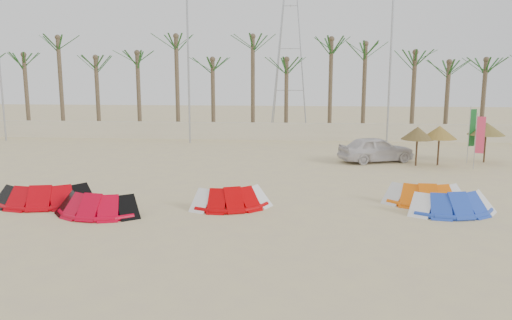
# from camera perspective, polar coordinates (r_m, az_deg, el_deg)

# --- Properties ---
(ground) EXTENTS (120.00, 120.00, 0.00)m
(ground) POSITION_cam_1_polar(r_m,az_deg,el_deg) (16.20, -1.84, -8.26)
(ground) COLOR #D7C585
(ground) RESTS_ON ground
(boundary_wall) EXTENTS (60.00, 0.30, 1.30)m
(boundary_wall) POSITION_cam_1_polar(r_m,az_deg,el_deg) (37.57, 2.09, 3.28)
(boundary_wall) COLOR beige
(boundary_wall) RESTS_ON ground
(palm_line) EXTENTS (52.00, 4.00, 7.70)m
(palm_line) POSITION_cam_1_polar(r_m,az_deg,el_deg) (38.81, 3.27, 12.06)
(palm_line) COLOR brown
(palm_line) RESTS_ON ground
(lamp_a) EXTENTS (1.25, 0.14, 11.00)m
(lamp_a) POSITION_cam_1_polar(r_m,az_deg,el_deg) (41.46, -27.24, 9.92)
(lamp_a) COLOR #A5A8AD
(lamp_a) RESTS_ON ground
(lamp_b) EXTENTS (1.25, 0.14, 11.00)m
(lamp_b) POSITION_cam_1_polar(r_m,az_deg,el_deg) (36.12, -7.69, 11.06)
(lamp_b) COLOR #A5A8AD
(lamp_b) RESTS_ON ground
(lamp_c) EXTENTS (1.25, 0.14, 11.00)m
(lamp_c) POSITION_cam_1_polar(r_m,az_deg,el_deg) (35.81, 15.17, 10.82)
(lamp_c) COLOR #A5A8AD
(lamp_c) RESTS_ON ground
(pylon) EXTENTS (3.00, 3.00, 14.00)m
(pylon) POSITION_cam_1_polar(r_m,az_deg,el_deg) (43.57, 3.79, 3.35)
(pylon) COLOR #A5A8AD
(pylon) RESTS_ON ground
(kite_red_left) EXTENTS (3.84, 2.15, 0.90)m
(kite_red_left) POSITION_cam_1_polar(r_m,az_deg,el_deg) (21.11, -22.70, -3.51)
(kite_red_left) COLOR #B90009
(kite_red_left) RESTS_ON ground
(kite_red_mid) EXTENTS (3.27, 1.86, 0.90)m
(kite_red_mid) POSITION_cam_1_polar(r_m,az_deg,el_deg) (18.99, -17.46, -4.65)
(kite_red_mid) COLOR #C1001B
(kite_red_mid) RESTS_ON ground
(kite_red_right) EXTENTS (3.34, 2.33, 0.90)m
(kite_red_right) POSITION_cam_1_polar(r_m,az_deg,el_deg) (19.07, -2.68, -4.13)
(kite_red_right) COLOR #BB0003
(kite_red_right) RESTS_ON ground
(kite_orange) EXTENTS (3.17, 1.61, 0.90)m
(kite_orange) POSITION_cam_1_polar(r_m,az_deg,el_deg) (20.70, 18.65, -3.52)
(kite_orange) COLOR #F16108
(kite_orange) RESTS_ON ground
(kite_blue) EXTENTS (3.45, 2.15, 0.90)m
(kite_blue) POSITION_cam_1_polar(r_m,az_deg,el_deg) (19.68, 21.40, -4.38)
(kite_blue) COLOR #2043BB
(kite_blue) RESTS_ON ground
(parasol_left) EXTENTS (1.75, 1.75, 2.15)m
(parasol_left) POSITION_cam_1_polar(r_m,az_deg,el_deg) (28.45, 17.97, 2.93)
(parasol_left) COLOR #4C331E
(parasol_left) RESTS_ON ground
(parasol_mid) EXTENTS (1.85, 1.85, 2.18)m
(parasol_mid) POSITION_cam_1_polar(r_m,az_deg,el_deg) (28.98, 20.24, 2.99)
(parasol_mid) COLOR #4C331E
(parasol_mid) RESTS_ON ground
(parasol_right) EXTENTS (2.03, 2.03, 2.28)m
(parasol_right) POSITION_cam_1_polar(r_m,az_deg,el_deg) (30.91, 24.83, 3.26)
(parasol_right) COLOR #4C331E
(parasol_right) RESTS_ON ground
(flag_pink) EXTENTS (0.44, 0.15, 2.96)m
(flag_pink) POSITION_cam_1_polar(r_m,az_deg,el_deg) (28.55, 24.14, 2.48)
(flag_pink) COLOR #A5A8AD
(flag_pink) RESTS_ON ground
(flag_green) EXTENTS (0.44, 0.19, 3.21)m
(flag_green) POSITION_cam_1_polar(r_m,az_deg,el_deg) (30.42, 23.49, 3.22)
(flag_green) COLOR #A5A8AD
(flag_green) RESTS_ON ground
(car) EXTENTS (4.59, 3.05, 1.45)m
(car) POSITION_cam_1_polar(r_m,az_deg,el_deg) (29.25, 13.55, 1.21)
(car) COLOR silver
(car) RESTS_ON ground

